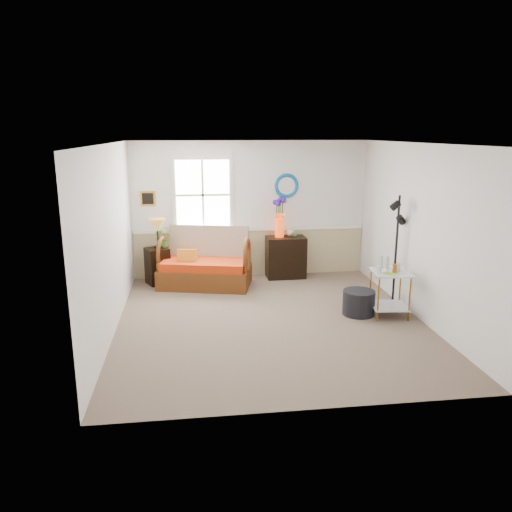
{
  "coord_description": "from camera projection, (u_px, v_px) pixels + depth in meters",
  "views": [
    {
      "loc": [
        -1.12,
        -6.95,
        2.76
      ],
      "look_at": [
        -0.19,
        0.21,
        0.95
      ],
      "focal_mm": 35.0,
      "sensor_mm": 36.0,
      "label": 1
    }
  ],
  "objects": [
    {
      "name": "table_lamp",
      "position": [
        158.0,
        234.0,
        9.09
      ],
      "size": [
        0.39,
        0.39,
        0.55
      ],
      "primitive_type": null,
      "rotation": [
        0.0,
        0.0,
        0.37
      ],
      "color": "#B17B2B",
      "rests_on": "lamp_stand"
    },
    {
      "name": "side_table",
      "position": [
        390.0,
        294.0,
        7.61
      ],
      "size": [
        0.61,
        0.61,
        0.7
      ],
      "primitive_type": null,
      "rotation": [
        0.0,
        0.0,
        -0.1
      ],
      "color": "#A47121",
      "rests_on": "floor"
    },
    {
      "name": "window",
      "position": [
        203.0,
        195.0,
        9.37
      ],
      "size": [
        1.14,
        0.06,
        1.44
      ],
      "primitive_type": null,
      "color": "white",
      "rests_on": "walls"
    },
    {
      "name": "lamp_stand",
      "position": [
        158.0,
        266.0,
        9.24
      ],
      "size": [
        0.5,
        0.5,
        0.67
      ],
      "primitive_type": null,
      "rotation": [
        0.0,
        0.0,
        0.42
      ],
      "color": "black",
      "rests_on": "floor"
    },
    {
      "name": "cabinet",
      "position": [
        286.0,
        257.0,
        9.65
      ],
      "size": [
        0.75,
        0.48,
        0.8
      ],
      "primitive_type": null,
      "rotation": [
        0.0,
        0.0,
        0.01
      ],
      "color": "black",
      "rests_on": "floor"
    },
    {
      "name": "flower_vase",
      "position": [
        280.0,
        218.0,
        9.46
      ],
      "size": [
        0.28,
        0.28,
        0.75
      ],
      "primitive_type": null,
      "rotation": [
        0.0,
        0.0,
        -0.37
      ],
      "color": "#E53B0C",
      "rests_on": "cabinet"
    },
    {
      "name": "walls",
      "position": [
        271.0,
        236.0,
        7.18
      ],
      "size": [
        4.51,
        5.01,
        2.6
      ],
      "color": "silver",
      "rests_on": "floor"
    },
    {
      "name": "picture",
      "position": [
        148.0,
        198.0,
        9.26
      ],
      "size": [
        0.28,
        0.03,
        0.28
      ],
      "primitive_type": "cube",
      "color": "gold",
      "rests_on": "walls"
    },
    {
      "name": "wainscot",
      "position": [
        250.0,
        253.0,
        9.77
      ],
      "size": [
        4.46,
        0.02,
        0.9
      ],
      "primitive_type": "cube",
      "color": "tan",
      "rests_on": "walls"
    },
    {
      "name": "floor_lamp",
      "position": [
        396.0,
        251.0,
        7.96
      ],
      "size": [
        0.29,
        0.29,
        1.8
      ],
      "primitive_type": null,
      "rotation": [
        0.0,
        0.0,
        0.12
      ],
      "color": "black",
      "rests_on": "floor"
    },
    {
      "name": "chair_rail",
      "position": [
        250.0,
        229.0,
        9.65
      ],
      "size": [
        4.46,
        0.04,
        0.06
      ],
      "primitive_type": "cube",
      "color": "white",
      "rests_on": "walls"
    },
    {
      "name": "mirror",
      "position": [
        286.0,
        186.0,
        9.54
      ],
      "size": [
        0.47,
        0.07,
        0.47
      ],
      "primitive_type": "torus",
      "rotation": [
        1.57,
        0.0,
        0.0
      ],
      "color": "#0B89C1",
      "rests_on": "walls"
    },
    {
      "name": "potted_plant",
      "position": [
        163.0,
        239.0,
        9.23
      ],
      "size": [
        0.5,
        0.52,
        0.31
      ],
      "primitive_type": "imported",
      "rotation": [
        0.0,
        0.0,
        0.47
      ],
      "color": "#46792E",
      "rests_on": "lamp_stand"
    },
    {
      "name": "ottoman",
      "position": [
        359.0,
        303.0,
        7.71
      ],
      "size": [
        0.64,
        0.64,
        0.38
      ],
      "primitive_type": "cylinder",
      "rotation": [
        0.0,
        0.0,
        -0.38
      ],
      "color": "black",
      "rests_on": "floor"
    },
    {
      "name": "tabletop_items",
      "position": [
        388.0,
        264.0,
        7.52
      ],
      "size": [
        0.49,
        0.49,
        0.22
      ],
      "primitive_type": null,
      "rotation": [
        0.0,
        0.0,
        -0.39
      ],
      "color": "silver",
      "rests_on": "side_table"
    },
    {
      "name": "loveseat",
      "position": [
        205.0,
        258.0,
        9.06
      ],
      "size": [
        1.79,
        1.28,
        1.06
      ],
      "primitive_type": null,
      "rotation": [
        0.0,
        0.0,
        -0.24
      ],
      "color": "#5C2E11",
      "rests_on": "floor"
    },
    {
      "name": "ceiling",
      "position": [
        271.0,
        143.0,
        6.86
      ],
      "size": [
        4.5,
        5.0,
        0.01
      ],
      "primitive_type": "cube",
      "color": "white",
      "rests_on": "walls"
    },
    {
      "name": "throw_pillow",
      "position": [
        187.0,
        259.0,
        9.0
      ],
      "size": [
        0.36,
        0.15,
        0.35
      ],
      "primitive_type": null,
      "rotation": [
        0.0,
        0.0,
        -0.19
      ],
      "color": "#DD5906",
      "rests_on": "loveseat"
    },
    {
      "name": "floor",
      "position": [
        270.0,
        320.0,
        7.49
      ],
      "size": [
        4.5,
        5.0,
        0.01
      ],
      "primitive_type": "cube",
      "color": "#6C5C4D",
      "rests_on": "ground"
    }
  ]
}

